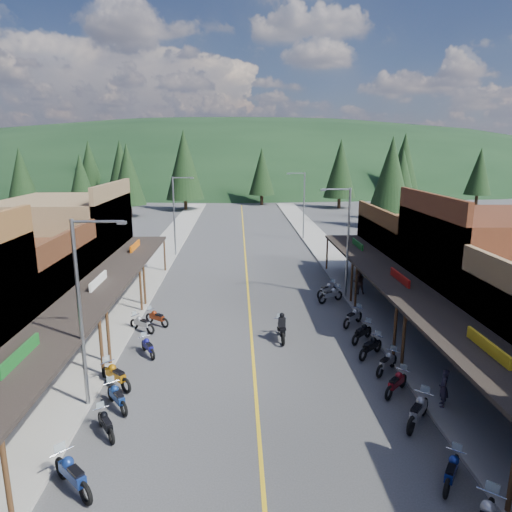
{
  "coord_description": "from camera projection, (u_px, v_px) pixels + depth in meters",
  "views": [
    {
      "loc": [
        -0.73,
        -23.55,
        10.59
      ],
      "look_at": [
        0.57,
        8.87,
        3.0
      ],
      "focal_mm": 32.0,
      "sensor_mm": 36.0,
      "label": 1
    }
  ],
  "objects": [
    {
      "name": "bike_east_10",
      "position": [
        331.0,
        294.0,
        32.33
      ],
      "size": [
        2.17,
        1.66,
        1.2
      ],
      "primitive_type": null,
      "rotation": [
        0.0,
        0.0,
        -1.05
      ],
      "color": "#9E9FA3",
      "rests_on": "ground"
    },
    {
      "name": "bike_west_4",
      "position": [
        106.0,
        423.0,
        17.22
      ],
      "size": [
        1.5,
        1.9,
        1.06
      ],
      "primitive_type": null,
      "rotation": [
        0.0,
        0.0,
        0.56
      ],
      "color": "black",
      "rests_on": "ground"
    },
    {
      "name": "rider_on_bike",
      "position": [
        282.0,
        329.0,
        25.85
      ],
      "size": [
        0.8,
        2.28,
        1.72
      ],
      "rotation": [
        0.0,
        0.0,
        0.02
      ],
      "color": "black",
      "rests_on": "ground"
    },
    {
      "name": "pine_9",
      "position": [
        402.0,
        178.0,
        68.62
      ],
      "size": [
        4.93,
        4.93,
        10.8
      ],
      "color": "black",
      "rests_on": "ground"
    },
    {
      "name": "shop_west_3",
      "position": [
        68.0,
        244.0,
        35.0
      ],
      "size": [
        10.9,
        10.2,
        8.2
      ],
      "color": "brown",
      "rests_on": "ground"
    },
    {
      "name": "bike_east_6",
      "position": [
        387.0,
        361.0,
        22.09
      ],
      "size": [
        1.87,
        1.92,
        1.15
      ],
      "primitive_type": null,
      "rotation": [
        0.0,
        0.0,
        -0.76
      ],
      "color": "gray",
      "rests_on": "ground"
    },
    {
      "name": "pine_2",
      "position": [
        184.0,
        165.0,
        79.57
      ],
      "size": [
        6.72,
        6.72,
        14.0
      ],
      "color": "black",
      "rests_on": "ground"
    },
    {
      "name": "pine_3",
      "position": [
        262.0,
        171.0,
        88.24
      ],
      "size": [
        5.04,
        5.04,
        11.0
      ],
      "color": "black",
      "rests_on": "ground"
    },
    {
      "name": "bike_west_7",
      "position": [
        148.0,
        346.0,
        23.95
      ],
      "size": [
        1.46,
        1.91,
        1.06
      ],
      "primitive_type": null,
      "rotation": [
        0.0,
        0.0,
        0.52
      ],
      "color": "navy",
      "rests_on": "ground"
    },
    {
      "name": "bike_west_9",
      "position": [
        157.0,
        317.0,
        28.04
      ],
      "size": [
        1.91,
        1.7,
        1.1
      ],
      "primitive_type": null,
      "rotation": [
        0.0,
        0.0,
        0.9
      ],
      "color": "maroon",
      "rests_on": "ground"
    },
    {
      "name": "pedestrian_east_b",
      "position": [
        359.0,
        282.0,
        33.64
      ],
      "size": [
        0.89,
        0.51,
        1.82
      ],
      "primitive_type": "imported",
      "rotation": [
        0.0,
        0.0,
        3.14
      ],
      "color": "#4C362F",
      "rests_on": "sidewalk_east"
    },
    {
      "name": "shop_west_2",
      "position": [
        9.0,
        295.0,
        25.89
      ],
      "size": [
        10.9,
        9.0,
        6.2
      ],
      "color": "#3F2111",
      "rests_on": "ground"
    },
    {
      "name": "bike_west_5",
      "position": [
        117.0,
        396.0,
        18.99
      ],
      "size": [
        1.71,
        2.04,
        1.16
      ],
      "primitive_type": null,
      "rotation": [
        0.0,
        0.0,
        0.61
      ],
      "color": "navy",
      "rests_on": "ground"
    },
    {
      "name": "pine_4",
      "position": [
        340.0,
        168.0,
        82.78
      ],
      "size": [
        5.88,
        5.88,
        12.5
      ],
      "color": "black",
      "rests_on": "ground"
    },
    {
      "name": "pine_1",
      "position": [
        121.0,
        167.0,
        90.87
      ],
      "size": [
        5.88,
        5.88,
        12.5
      ],
      "color": "black",
      "rests_on": "ground"
    },
    {
      "name": "ground",
      "position": [
        252.0,
        345.0,
        25.35
      ],
      "size": [
        220.0,
        220.0,
        0.0
      ],
      "primitive_type": "plane",
      "color": "#38383A",
      "rests_on": "ground"
    },
    {
      "name": "sidewalk_east",
      "position": [
        333.0,
        258.0,
        45.13
      ],
      "size": [
        3.4,
        94.0,
        0.15
      ],
      "primitive_type": "cube",
      "color": "gray",
      "rests_on": "ground"
    },
    {
      "name": "pine_8",
      "position": [
        81.0,
        184.0,
        62.04
      ],
      "size": [
        4.48,
        4.48,
        10.0
      ],
      "color": "black",
      "rests_on": "ground"
    },
    {
      "name": "bike_east_9",
      "position": [
        353.0,
        316.0,
        28.01
      ],
      "size": [
        1.95,
        2.0,
        1.2
      ],
      "primitive_type": null,
      "rotation": [
        0.0,
        0.0,
        -0.76
      ],
      "color": "gray",
      "rests_on": "ground"
    },
    {
      "name": "sidewalk_west",
      "position": [
        157.0,
        260.0,
        44.45
      ],
      "size": [
        3.4,
        94.0,
        0.15
      ],
      "primitive_type": "cube",
      "color": "gray",
      "rests_on": "ground"
    },
    {
      "name": "streetlight_0",
      "position": [
        83.0,
        307.0,
        18.23
      ],
      "size": [
        2.16,
        0.18,
        8.0
      ],
      "color": "gray",
      "rests_on": "ground"
    },
    {
      "name": "bike_west_6",
      "position": [
        116.0,
        374.0,
        20.7
      ],
      "size": [
        2.11,
        2.06,
        1.27
      ],
      "primitive_type": null,
      "rotation": [
        0.0,
        0.0,
        0.81
      ],
      "color": "#A4650B",
      "rests_on": "ground"
    },
    {
      "name": "bike_west_8",
      "position": [
        142.0,
        323.0,
        27.05
      ],
      "size": [
        1.97,
        1.7,
        1.12
      ],
      "primitive_type": null,
      "rotation": [
        0.0,
        0.0,
        0.93
      ],
      "color": "#95959A",
      "rests_on": "ground"
    },
    {
      "name": "pine_0",
      "position": [
        21.0,
        173.0,
        82.63
      ],
      "size": [
        5.04,
        5.04,
        11.0
      ],
      "color": "black",
      "rests_on": "ground"
    },
    {
      "name": "pine_6",
      "position": [
        479.0,
        171.0,
        87.94
      ],
      "size": [
        5.04,
        5.04,
        11.0
      ],
      "color": "black",
      "rests_on": "ground"
    },
    {
      "name": "pine_10",
      "position": [
        128.0,
        174.0,
        71.75
      ],
      "size": [
        5.38,
        5.38,
        11.6
      ],
      "color": "black",
      "rests_on": "ground"
    },
    {
      "name": "streetlight_3",
      "position": [
        303.0,
        203.0,
        53.79
      ],
      "size": [
        2.16,
        0.18,
        8.0
      ],
      "color": "gray",
      "rests_on": "ground"
    },
    {
      "name": "pine_5",
      "position": [
        404.0,
        162.0,
        94.91
      ],
      "size": [
        6.72,
        6.72,
        14.0
      ],
      "color": "black",
      "rests_on": "ground"
    },
    {
      "name": "centerline",
      "position": [
        246.0,
        260.0,
        44.81
      ],
      "size": [
        0.15,
        90.0,
        0.01
      ],
      "primitive_type": "cube",
      "color": "gold",
      "rests_on": "ground"
    },
    {
      "name": "ridge_hill",
      "position": [
        240.0,
        181.0,
        156.69
      ],
      "size": [
        310.0,
        140.0,
        60.0
      ],
      "primitive_type": "ellipsoid",
      "color": "black",
      "rests_on": "ground"
    },
    {
      "name": "shop_east_2",
      "position": [
        486.0,
        273.0,
        26.74
      ],
      "size": [
        10.9,
        9.0,
        8.2
      ],
      "color": "#562B19",
      "rests_on": "ground"
    },
    {
      "name": "bike_east_3",
      "position": [
        452.0,
        470.0,
        14.66
      ],
      "size": [
        1.66,
        1.95,
        1.11
      ],
      "primitive_type": null,
      "rotation": [
        0.0,
        0.0,
        -0.63
      ],
      "color": "navy",
      "rests_on": "ground"
    },
    {
      "name": "bike_east_4",
      "position": [
        418.0,
        410.0,
        17.86
      ],
      "size": [
        2.03,
        2.26,
        1.31
      ],
      "primitive_type": null,
      "rotation": [
        0.0,
        0.0,
        -0.68
      ],
      "color": "gray",
      "rests_on": "ground"
    },
    {
      "name": "streetlight_1",
      "position": [
        175.0,
        213.0,
        45.47
      ],
      "size": [
        2.16,
        0.18,
        8.0
      ],
      "color": "gray",
      "rests_on": "ground"
    },
    {
      "name": "bike_east_8",
      "position": [
        362.0,
        332.0,
        25.68
      ],
      "size": [
        1.9,
        1.94,
        1.16
      ],
      "primitive_type": null,
      "rotation": [
        0.0,
        0.0,
        -0.77
      ],
      "color": "black",
      "rests_on": "ground"
    },
    {
      "name": "bike_east_5",
      "position": [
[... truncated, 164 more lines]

